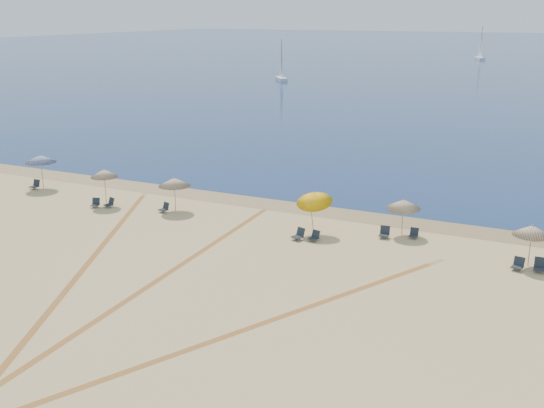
{
  "coord_description": "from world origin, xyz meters",
  "views": [
    {
      "loc": [
        16.22,
        -14.85,
        12.85
      ],
      "look_at": [
        0.0,
        20.0,
        1.3
      ],
      "focal_mm": 42.47,
      "sensor_mm": 36.0,
      "label": 1
    }
  ],
  "objects": [
    {
      "name": "ground",
      "position": [
        0.0,
        0.0,
        0.0
      ],
      "size": [
        160.0,
        160.0,
        0.0
      ],
      "primitive_type": "plane",
      "color": "tan",
      "rests_on": "ground"
    },
    {
      "name": "chair_5",
      "position": [
        3.57,
        18.21,
        0.27
      ],
      "size": [
        0.64,
        0.7,
        0.61
      ],
      "rotation": [
        0.0,
        0.0,
        -0.25
      ],
      "color": "black",
      "rests_on": "ground"
    },
    {
      "name": "ocean",
      "position": [
        0.0,
        225.0,
        0.01
      ],
      "size": [
        500.0,
        500.0,
        0.0
      ],
      "primitive_type": "plane",
      "color": "#0C2151",
      "rests_on": "ground"
    },
    {
      "name": "umbrella_0",
      "position": [
        -19.36,
        20.48,
        2.25
      ],
      "size": [
        2.29,
        2.29,
        2.6
      ],
      "color": "gray",
      "rests_on": "ground"
    },
    {
      "name": "chair_3",
      "position": [
        -7.57,
        19.26,
        0.28
      ],
      "size": [
        0.68,
        0.74,
        0.63
      ],
      "rotation": [
        0.0,
        0.0,
        -0.32
      ],
      "color": "black",
      "rests_on": "ground"
    },
    {
      "name": "wet_sand",
      "position": [
        0.0,
        24.0,
        0.0
      ],
      "size": [
        500.0,
        500.0,
        0.0
      ],
      "primitive_type": "plane",
      "color": "olive",
      "rests_on": "ground"
    },
    {
      "name": "chair_4",
      "position": [
        2.65,
        18.04,
        0.3
      ],
      "size": [
        0.78,
        0.83,
        0.69
      ],
      "rotation": [
        0.0,
        0.0,
        -0.38
      ],
      "color": "black",
      "rests_on": "ground"
    },
    {
      "name": "tire_tracks",
      "position": [
        -1.03,
        8.26,
        0.0
      ],
      "size": [
        47.83,
        42.21,
        0.0
      ],
      "color": "tan",
      "rests_on": "ground"
    },
    {
      "name": "sailboat_2",
      "position": [
        -35.39,
        100.4,
        2.34
      ],
      "size": [
        4.18,
        4.96,
        7.74
      ],
      "rotation": [
        0.0,
        0.0,
        0.64
      ],
      "color": "white",
      "rests_on": "ocean"
    },
    {
      "name": "chair_2",
      "position": [
        -11.58,
        18.6,
        0.28
      ],
      "size": [
        0.69,
        0.75,
        0.64
      ],
      "rotation": [
        0.0,
        0.0,
        -0.31
      ],
      "color": "black",
      "rests_on": "ground"
    },
    {
      "name": "chair_6",
      "position": [
        7.12,
        20.49,
        0.3
      ],
      "size": [
        0.63,
        0.71,
        0.68
      ],
      "rotation": [
        0.0,
        0.0,
        0.1
      ],
      "color": "black",
      "rests_on": "ground"
    },
    {
      "name": "chair_1",
      "position": [
        -12.47,
        18.19,
        0.27
      ],
      "size": [
        0.7,
        0.75,
        0.62
      ],
      "rotation": [
        0.0,
        0.0,
        0.38
      ],
      "color": "black",
      "rests_on": "ground"
    },
    {
      "name": "chair_8",
      "position": [
        14.73,
        18.58,
        0.29
      ],
      "size": [
        0.66,
        0.73,
        0.65
      ],
      "rotation": [
        0.0,
        0.0,
        -0.2
      ],
      "color": "black",
      "rests_on": "ground"
    },
    {
      "name": "chair_7",
      "position": [
        8.71,
        21.15,
        0.26
      ],
      "size": [
        0.5,
        0.59,
        0.59
      ],
      "rotation": [
        0.0,
        0.0,
        0.02
      ],
      "color": "black",
      "rests_on": "ground"
    },
    {
      "name": "umbrella_1",
      "position": [
        -12.2,
        18.98,
        2.23
      ],
      "size": [
        1.88,
        1.88,
        2.58
      ],
      "color": "gray",
      "rests_on": "ground"
    },
    {
      "name": "umbrella_3",
      "position": [
        2.99,
        19.53,
        2.18
      ],
      "size": [
        2.17,
        2.23,
        2.79
      ],
      "color": "gray",
      "rests_on": "ground"
    },
    {
      "name": "sailboat_3",
      "position": [
        -8.35,
        174.46,
        2.69
      ],
      "size": [
        3.68,
        6.11,
        8.9
      ],
      "rotation": [
        0.0,
        0.0,
        0.39
      ],
      "color": "white",
      "rests_on": "ocean"
    },
    {
      "name": "umbrella_4",
      "position": [
        7.91,
        21.49,
        1.89
      ],
      "size": [
        2.0,
        2.03,
        2.25
      ],
      "color": "gray",
      "rests_on": "ground"
    },
    {
      "name": "umbrella_2",
      "position": [
        -7.08,
        19.84,
        1.98
      ],
      "size": [
        2.15,
        2.15,
        2.32
      ],
      "color": "gray",
      "rests_on": "ground"
    },
    {
      "name": "chair_0",
      "position": [
        -19.73,
        20.05,
        0.3
      ],
      "size": [
        0.57,
        0.67,
        0.68
      ],
      "rotation": [
        0.0,
        0.0,
        -0.01
      ],
      "color": "black",
      "rests_on": "ground"
    },
    {
      "name": "umbrella_5",
      "position": [
        15.16,
        19.44,
        1.94
      ],
      "size": [
        1.95,
        1.95,
        2.29
      ],
      "color": "gray",
      "rests_on": "ground"
    },
    {
      "name": "chair_9",
      "position": [
        15.77,
        18.79,
        0.32
      ],
      "size": [
        0.61,
        0.71,
        0.72
      ],
      "rotation": [
        0.0,
        0.0,
        0.02
      ],
      "color": "black",
      "rests_on": "ground"
    }
  ]
}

